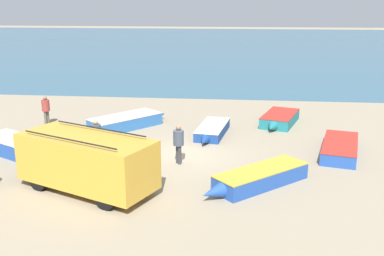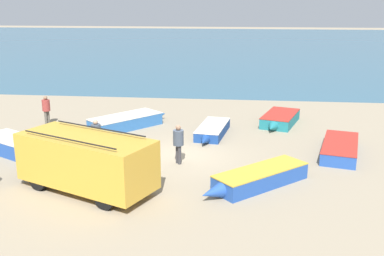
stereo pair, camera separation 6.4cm
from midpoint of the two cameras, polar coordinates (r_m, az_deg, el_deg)
name	(u,v)px [view 2 (the right image)]	position (r m, az deg, el deg)	size (l,w,h in m)	color
ground_plane	(180,157)	(19.69, -1.46, -3.67)	(200.00, 200.00, 0.00)	gray
sea_water	(225,45)	(70.73, 4.20, 10.52)	(120.00, 80.00, 0.01)	#33607A
parked_van	(86,161)	(16.38, -13.25, -4.07)	(5.46, 3.86, 2.15)	gold
fishing_rowboat_0	(280,119)	(25.16, 11.15, 1.11)	(2.43, 3.93, 0.60)	#1E757F
fishing_rowboat_1	(21,147)	(21.28, -20.83, -2.26)	(4.65, 3.20, 0.69)	#234CA3
fishing_rowboat_2	(340,147)	(21.11, 18.38, -2.34)	(2.32, 4.65, 0.56)	#234CA3
fishing_rowboat_3	(212,130)	(22.77, 2.66, -0.29)	(1.69, 4.04, 0.50)	navy
fishing_rowboat_4	(128,121)	(24.39, -8.05, 0.87)	(3.89, 4.23, 0.66)	#2D66AD
fishing_rowboat_5	(257,178)	(16.74, 8.38, -6.32)	(4.04, 3.80, 0.62)	#234CA3
fisherman_1	(178,141)	(18.59, -1.65, -1.62)	(0.44, 0.44, 1.67)	#38383D
fisherman_2	(46,108)	(25.77, -17.96, 2.48)	(0.42, 0.42, 1.60)	#5B564C
fisherman_3	(96,134)	(20.01, -11.99, -0.76)	(0.43, 0.43, 1.63)	#5B564C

